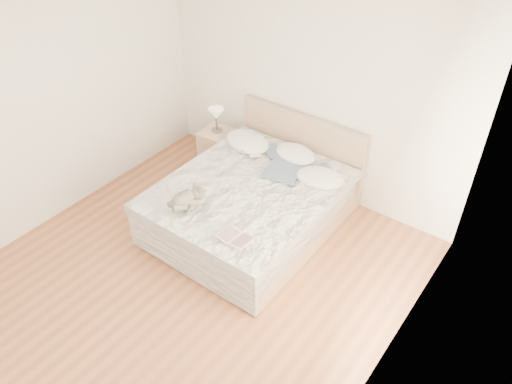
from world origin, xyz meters
TOP-DOWN VIEW (x-y plane):
  - floor at (0.00, 0.00)m, footprint 4.00×4.50m
  - ceiling at (0.00, 0.00)m, footprint 4.00×4.50m
  - wall_back at (0.00, 2.25)m, footprint 4.00×0.02m
  - wall_left at (-2.00, 0.00)m, footprint 0.02×4.50m
  - wall_right at (2.00, 0.00)m, footprint 0.02×4.50m
  - window at (1.99, 0.30)m, footprint 0.02×1.30m
  - bed at (0.00, 1.19)m, footprint 1.72×2.14m
  - nightstand at (-1.05, 1.84)m, footprint 0.47×0.42m
  - table_lamp at (-1.08, 1.86)m, footprint 0.22×0.22m
  - pillow_left at (-0.53, 1.78)m, footprint 0.67×0.52m
  - pillow_middle at (0.10, 1.90)m, footprint 0.58×0.45m
  - pillow_right at (0.57, 1.66)m, footprint 0.62×0.51m
  - blouse at (0.15, 1.61)m, footprint 0.73×0.76m
  - photo_book at (-0.37, 1.65)m, footprint 0.35×0.33m
  - childrens_book at (0.42, 0.34)m, footprint 0.35×0.25m
  - teddy_bear at (-0.31, 0.41)m, footprint 0.32×0.39m

SIDE VIEW (x-z plane):
  - floor at x=0.00m, z-range 0.00..0.00m
  - nightstand at x=-1.05m, z-range 0.00..0.56m
  - bed at x=0.00m, z-range -0.19..0.81m
  - blouse at x=0.15m, z-range 0.62..0.64m
  - photo_book at x=-0.37m, z-range 0.62..0.64m
  - childrens_book at x=0.42m, z-range 0.62..0.64m
  - pillow_left at x=-0.53m, z-range 0.55..0.73m
  - pillow_middle at x=0.10m, z-range 0.56..0.72m
  - pillow_right at x=0.57m, z-range 0.56..0.72m
  - teddy_bear at x=-0.31m, z-range 0.56..0.74m
  - table_lamp at x=-1.08m, z-range 0.63..0.95m
  - wall_back at x=0.00m, z-range 0.00..2.70m
  - wall_left at x=-2.00m, z-range 0.00..2.70m
  - wall_right at x=2.00m, z-range 0.00..2.70m
  - window at x=1.99m, z-range 0.90..2.00m
  - ceiling at x=0.00m, z-range 2.70..2.70m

